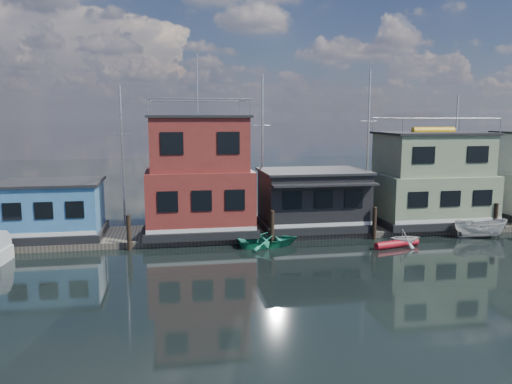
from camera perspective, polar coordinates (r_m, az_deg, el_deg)
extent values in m
plane|color=black|center=(25.37, 15.25, -10.48)|extent=(160.00, 160.00, 0.00)
cube|color=#595147|center=(36.11, 7.18, -4.21)|extent=(48.00, 5.00, 0.40)
cube|color=black|center=(35.29, -22.09, -4.34)|extent=(6.40, 4.90, 0.50)
cube|color=teal|center=(34.96, -22.25, -1.54)|extent=(6.00, 4.50, 3.00)
cube|color=black|center=(34.74, -22.39, 1.03)|extent=(6.30, 4.80, 0.16)
cube|color=black|center=(34.52, -6.46, -4.03)|extent=(7.40, 5.90, 0.50)
cube|color=maroon|center=(34.13, -6.52, -0.55)|extent=(7.00, 5.50, 3.74)
cube|color=maroon|center=(33.75, -6.62, 5.50)|extent=(6.30, 4.95, 3.46)
cube|color=black|center=(33.70, -6.67, 8.57)|extent=(6.65, 5.23, 0.16)
cylinder|color=silver|center=(33.76, -6.74, 12.10)|extent=(0.08, 0.08, 4.00)
cube|color=black|center=(35.87, 6.43, -3.55)|extent=(7.40, 5.40, 0.50)
cube|color=black|center=(35.52, 6.48, -0.47)|extent=(7.00, 5.00, 3.40)
cube|color=black|center=(35.28, 6.53, 2.39)|extent=(7.30, 5.30, 0.16)
cube|color=black|center=(32.70, 7.89, 0.83)|extent=(7.00, 1.20, 0.12)
cube|color=black|center=(39.33, 19.13, -2.90)|extent=(8.40, 5.90, 0.50)
cube|color=gray|center=(39.02, 19.26, -0.29)|extent=(8.00, 5.50, 3.12)
cube|color=gray|center=(38.70, 19.48, 4.10)|extent=(7.20, 4.95, 2.88)
cube|color=black|center=(38.62, 19.60, 6.35)|extent=(7.60, 5.23, 0.16)
cylinder|color=yellow|center=(38.62, 19.61, 6.60)|extent=(3.20, 0.56, 0.56)
cylinder|color=#2D2116|center=(31.74, -14.32, -4.53)|extent=(0.28, 0.28, 2.20)
cylinder|color=#2D2116|center=(32.29, 1.85, -4.04)|extent=(0.28, 0.28, 2.20)
cylinder|color=#2D2116|center=(34.37, 13.38, -3.50)|extent=(0.28, 0.28, 2.20)
cylinder|color=#2D2116|center=(38.79, 25.71, -2.76)|extent=(0.28, 0.28, 2.20)
cylinder|color=silver|center=(39.91, -15.03, 4.12)|extent=(0.16, 0.16, 10.50)
cylinder|color=silver|center=(39.83, -15.12, 6.38)|extent=(1.40, 0.06, 0.06)
cylinder|color=silver|center=(40.41, 0.73, 5.17)|extent=(0.16, 0.16, 11.50)
cylinder|color=silver|center=(40.34, 0.74, 7.62)|extent=(1.40, 0.06, 0.06)
cylinder|color=silver|center=(42.97, 12.67, 5.50)|extent=(0.16, 0.16, 12.00)
cylinder|color=silver|center=(42.92, 12.75, 7.90)|extent=(1.40, 0.06, 0.06)
cylinder|color=silver|center=(46.68, 21.76, 4.10)|extent=(0.16, 0.16, 10.00)
cylinder|color=silver|center=(46.60, 21.87, 5.94)|extent=(1.40, 0.06, 0.06)
cylinder|color=#A8121E|center=(32.81, 15.80, -5.72)|extent=(3.17, 1.18, 0.46)
imported|color=silver|center=(37.19, 24.26, -3.79)|extent=(3.71, 2.12, 1.35)
imported|color=silver|center=(33.22, 16.59, -5.02)|extent=(2.09, 1.81, 1.09)
imported|color=teal|center=(31.85, 1.49, -5.50)|extent=(4.17, 3.18, 0.81)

